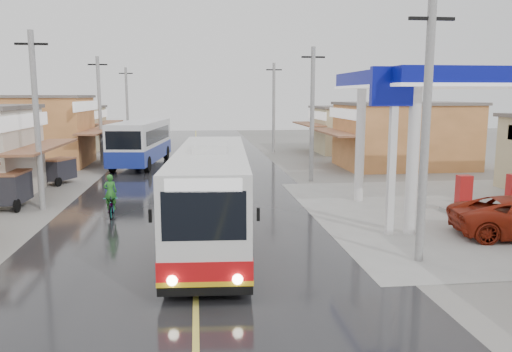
# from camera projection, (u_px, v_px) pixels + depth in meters

# --- Properties ---
(ground) EXTENTS (120.00, 120.00, 0.00)m
(ground) POSITION_uv_depth(u_px,v_px,m) (196.00, 270.00, 14.94)
(ground) COLOR slate
(ground) RESTS_ON ground
(road) EXTENTS (12.00, 90.00, 0.02)m
(road) POSITION_uv_depth(u_px,v_px,m) (196.00, 183.00, 29.64)
(road) COLOR black
(road) RESTS_ON ground
(centre_line) EXTENTS (0.15, 90.00, 0.01)m
(centre_line) POSITION_uv_depth(u_px,v_px,m) (196.00, 183.00, 29.64)
(centre_line) COLOR #D8CC4C
(centre_line) RESTS_ON road
(shopfronts_right) EXTENTS (11.00, 44.00, 4.80)m
(shopfronts_right) POSITION_uv_depth(u_px,v_px,m) (460.00, 187.00, 28.46)
(shopfronts_right) COLOR beige
(shopfronts_right) RESTS_ON ground
(utility_poles_left) EXTENTS (1.60, 50.00, 8.00)m
(utility_poles_left) POSITION_uv_depth(u_px,v_px,m) (78.00, 183.00, 29.80)
(utility_poles_left) COLOR gray
(utility_poles_left) RESTS_ON ground
(utility_poles_right) EXTENTS (1.60, 36.00, 8.00)m
(utility_poles_right) POSITION_uv_depth(u_px,v_px,m) (311.00, 181.00, 30.46)
(utility_poles_right) COLOR gray
(utility_poles_right) RESTS_ON ground
(coach_bus) EXTENTS (3.25, 11.56, 3.57)m
(coach_bus) POSITION_uv_depth(u_px,v_px,m) (212.00, 194.00, 17.67)
(coach_bus) COLOR silver
(coach_bus) RESTS_ON road
(second_bus) EXTENTS (3.85, 10.09, 3.26)m
(second_bus) POSITION_uv_depth(u_px,v_px,m) (141.00, 142.00, 37.01)
(second_bus) COLOR silver
(second_bus) RESTS_ON road
(cyclist) EXTENTS (0.75, 1.78, 1.88)m
(cyclist) POSITION_uv_depth(u_px,v_px,m) (111.00, 203.00, 21.44)
(cyclist) COLOR black
(cyclist) RESTS_ON ground
(tricycle_near) EXTENTS (1.58, 2.31, 1.72)m
(tricycle_near) POSITION_uv_depth(u_px,v_px,m) (10.00, 187.00, 22.98)
(tricycle_near) COLOR #26262D
(tricycle_near) RESTS_ON ground
(tricycle_far) EXTENTS (1.91, 2.31, 1.51)m
(tricycle_far) POSITION_uv_depth(u_px,v_px,m) (59.00, 169.00, 29.41)
(tricycle_far) COLOR #26262D
(tricycle_far) RESTS_ON ground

